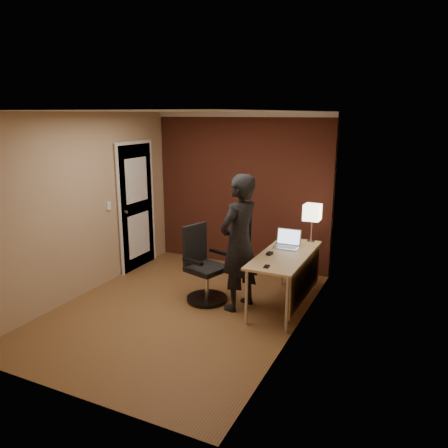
{
  "coord_description": "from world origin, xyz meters",
  "views": [
    {
      "loc": [
        2.74,
        -4.53,
        2.47
      ],
      "look_at": [
        0.35,
        0.55,
        1.05
      ],
      "focal_mm": 35.0,
      "sensor_mm": 36.0,
      "label": 1
    }
  ],
  "objects_px": {
    "desk_lamp": "(312,213)",
    "laptop": "(288,242)",
    "desk": "(290,264)",
    "person": "(239,243)",
    "phone": "(267,267)",
    "office_chair": "(203,269)",
    "mouse": "(270,254)"
  },
  "relations": [
    {
      "from": "laptop",
      "to": "desk",
      "type": "bearing_deg",
      "value": -65.44
    },
    {
      "from": "mouse",
      "to": "person",
      "type": "distance_m",
      "value": 0.41
    },
    {
      "from": "laptop",
      "to": "phone",
      "type": "distance_m",
      "value": 0.88
    },
    {
      "from": "office_chair",
      "to": "person",
      "type": "distance_m",
      "value": 0.69
    },
    {
      "from": "desk_lamp",
      "to": "laptop",
      "type": "bearing_deg",
      "value": -122.51
    },
    {
      "from": "desk_lamp",
      "to": "mouse",
      "type": "distance_m",
      "value": 0.95
    },
    {
      "from": "office_chair",
      "to": "desk",
      "type": "bearing_deg",
      "value": 13.15
    },
    {
      "from": "mouse",
      "to": "office_chair",
      "type": "xyz_separation_m",
      "value": [
        -0.89,
        -0.13,
        -0.3
      ]
    },
    {
      "from": "mouse",
      "to": "person",
      "type": "height_order",
      "value": "person"
    },
    {
      "from": "laptop",
      "to": "office_chair",
      "type": "distance_m",
      "value": 1.19
    },
    {
      "from": "desk_lamp",
      "to": "office_chair",
      "type": "xyz_separation_m",
      "value": [
        -1.22,
        -0.92,
        -0.7
      ]
    },
    {
      "from": "mouse",
      "to": "person",
      "type": "relative_size",
      "value": 0.06
    },
    {
      "from": "desk",
      "to": "laptop",
      "type": "height_order",
      "value": "laptop"
    },
    {
      "from": "laptop",
      "to": "person",
      "type": "height_order",
      "value": "person"
    },
    {
      "from": "laptop",
      "to": "phone",
      "type": "bearing_deg",
      "value": -88.84
    },
    {
      "from": "desk_lamp",
      "to": "laptop",
      "type": "xyz_separation_m",
      "value": [
        -0.23,
        -0.36,
        -0.35
      ]
    },
    {
      "from": "phone",
      "to": "office_chair",
      "type": "relative_size",
      "value": 0.11
    },
    {
      "from": "desk",
      "to": "office_chair",
      "type": "xyz_separation_m",
      "value": [
        -1.13,
        -0.26,
        -0.15
      ]
    },
    {
      "from": "mouse",
      "to": "phone",
      "type": "height_order",
      "value": "mouse"
    },
    {
      "from": "mouse",
      "to": "desk_lamp",
      "type": "bearing_deg",
      "value": 72.33
    },
    {
      "from": "desk_lamp",
      "to": "phone",
      "type": "relative_size",
      "value": 4.65
    },
    {
      "from": "mouse",
      "to": "person",
      "type": "bearing_deg",
      "value": -152.55
    },
    {
      "from": "desk_lamp",
      "to": "mouse",
      "type": "height_order",
      "value": "desk_lamp"
    },
    {
      "from": "desk",
      "to": "person",
      "type": "xyz_separation_m",
      "value": [
        -0.6,
        -0.28,
        0.28
      ]
    },
    {
      "from": "desk",
      "to": "phone",
      "type": "xyz_separation_m",
      "value": [
        -0.12,
        -0.58,
        0.13
      ]
    },
    {
      "from": "desk",
      "to": "desk_lamp",
      "type": "xyz_separation_m",
      "value": [
        0.09,
        0.66,
        0.55
      ]
    },
    {
      "from": "phone",
      "to": "person",
      "type": "distance_m",
      "value": 0.58
    },
    {
      "from": "desk",
      "to": "laptop",
      "type": "distance_m",
      "value": 0.38
    },
    {
      "from": "laptop",
      "to": "person",
      "type": "bearing_deg",
      "value": -128.42
    },
    {
      "from": "desk",
      "to": "laptop",
      "type": "bearing_deg",
      "value": 114.56
    },
    {
      "from": "laptop",
      "to": "person",
      "type": "xyz_separation_m",
      "value": [
        -0.46,
        -0.58,
        0.09
      ]
    },
    {
      "from": "phone",
      "to": "office_chair",
      "type": "distance_m",
      "value": 1.1
    }
  ]
}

